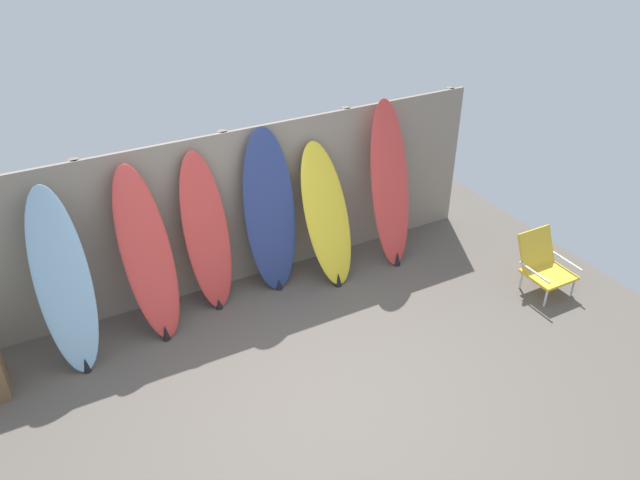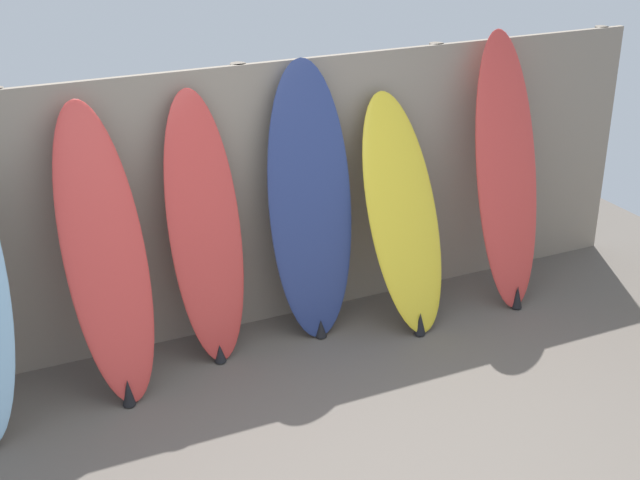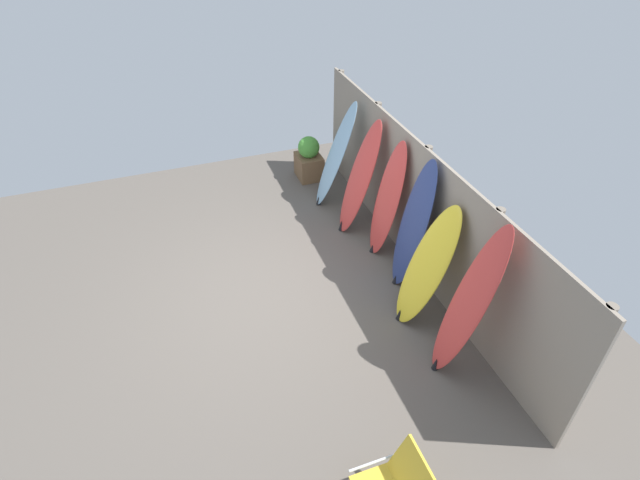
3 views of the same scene
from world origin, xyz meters
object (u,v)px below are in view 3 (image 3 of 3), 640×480
object	(u,v)px
surfboard_skyblue_0	(335,156)
surfboard_red_1	(360,179)
planter_box	(309,159)
surfboard_navy_3	(413,227)
surfboard_red_2	(387,201)
surfboard_yellow_4	(427,267)
surfboard_red_5	(469,304)

from	to	relation	value
surfboard_skyblue_0	surfboard_red_1	world-z (taller)	surfboard_red_1
surfboard_skyblue_0	planter_box	world-z (taller)	surfboard_skyblue_0
surfboard_skyblue_0	surfboard_navy_3	bearing A→B (deg)	5.40
surfboard_red_2	surfboard_yellow_4	distance (m)	1.35
surfboard_navy_3	surfboard_yellow_4	distance (m)	0.65
surfboard_skyblue_0	surfboard_yellow_4	world-z (taller)	surfboard_skyblue_0
surfboard_yellow_4	surfboard_red_5	size ratio (longest dim) A/B	0.82
surfboard_skyblue_0	surfboard_navy_3	world-z (taller)	surfboard_navy_3
surfboard_red_5	planter_box	size ratio (longest dim) A/B	2.45
surfboard_skyblue_0	planter_box	distance (m)	1.04
surfboard_yellow_4	surfboard_red_5	bearing A→B (deg)	-0.11
surfboard_red_1	surfboard_red_5	world-z (taller)	surfboard_red_5
surfboard_skyblue_0	surfboard_red_1	distance (m)	0.80
surfboard_yellow_4	planter_box	xyz separation A→B (m)	(-3.69, -0.21, -0.41)
surfboard_skyblue_0	surfboard_red_5	world-z (taller)	surfboard_red_5
surfboard_red_5	planter_box	xyz separation A→B (m)	(-4.51, -0.21, -0.59)
surfboard_navy_3	surfboard_red_5	size ratio (longest dim) A/B	0.96
surfboard_skyblue_0	surfboard_red_5	bearing A→B (deg)	1.13
surfboard_yellow_4	planter_box	size ratio (longest dim) A/B	2.01
surfboard_red_1	surfboard_yellow_4	bearing A→B (deg)	0.12
surfboard_skyblue_0	planter_box	xyz separation A→B (m)	(-0.91, -0.14, -0.49)
planter_box	surfboard_yellow_4	bearing A→B (deg)	3.32
surfboard_skyblue_0	surfboard_navy_3	size ratio (longest dim) A/B	0.94
surfboard_red_2	surfboard_navy_3	bearing A→B (deg)	0.26
surfboard_skyblue_0	surfboard_red_2	world-z (taller)	surfboard_skyblue_0
surfboard_red_2	surfboard_red_5	size ratio (longest dim) A/B	0.90
surfboard_red_2	surfboard_navy_3	world-z (taller)	surfboard_navy_3
surfboard_red_2	surfboard_navy_3	size ratio (longest dim) A/B	0.94
surfboard_navy_3	surfboard_red_5	bearing A→B (deg)	-5.26
planter_box	surfboard_red_5	bearing A→B (deg)	2.69
surfboard_navy_3	planter_box	bearing A→B (deg)	-173.59
surfboard_red_2	surfboard_red_5	distance (m)	2.17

